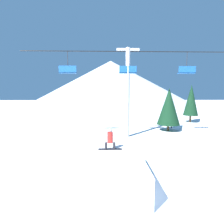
# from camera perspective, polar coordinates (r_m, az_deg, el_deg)

# --- Properties ---
(ground_plane) EXTENTS (220.00, 220.00, 0.00)m
(ground_plane) POSITION_cam_1_polar(r_m,az_deg,el_deg) (9.15, 10.05, -25.23)
(ground_plane) COLOR white
(mountain_ridge) EXTENTS (68.12, 68.12, 18.44)m
(mountain_ridge) POSITION_cam_1_polar(r_m,az_deg,el_deg) (76.91, -0.42, 9.56)
(mountain_ridge) COLOR silver
(mountain_ridge) RESTS_ON ground_plane
(snow_ramp) EXTENTS (2.89, 4.51, 1.44)m
(snow_ramp) POSITION_cam_1_polar(r_m,az_deg,el_deg) (9.54, 0.97, -18.82)
(snow_ramp) COLOR white
(snow_ramp) RESTS_ON ground_plane
(snowboarder) EXTENTS (1.39, 0.33, 1.28)m
(snowboarder) POSITION_cam_1_polar(r_m,az_deg,el_deg) (10.36, -0.63, -8.82)
(snowboarder) COLOR black
(snowboarder) RESTS_ON snow_ramp
(chairlift) EXTENTS (22.10, 0.46, 9.46)m
(chairlift) POSITION_cam_1_polar(r_m,az_deg,el_deg) (18.80, 5.13, 8.79)
(chairlift) COLOR #B2B2B7
(chairlift) RESTS_ON ground_plane
(pine_tree_near) EXTENTS (2.81, 2.81, 5.36)m
(pine_tree_near) POSITION_cam_1_polar(r_m,az_deg,el_deg) (22.91, 18.04, 1.73)
(pine_tree_near) COLOR #4C3823
(pine_tree_near) RESTS_ON ground_plane
(pine_tree_far) EXTENTS (2.29, 2.29, 6.09)m
(pine_tree_far) POSITION_cam_1_polar(r_m,az_deg,el_deg) (30.88, 24.42, 3.55)
(pine_tree_far) COLOR #4C3823
(pine_tree_far) RESTS_ON ground_plane
(distant_skier) EXTENTS (0.24, 0.24, 1.23)m
(distant_skier) POSITION_cam_1_polar(r_m,az_deg,el_deg) (25.31, 18.82, -3.41)
(distant_skier) COLOR black
(distant_skier) RESTS_ON ground_plane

